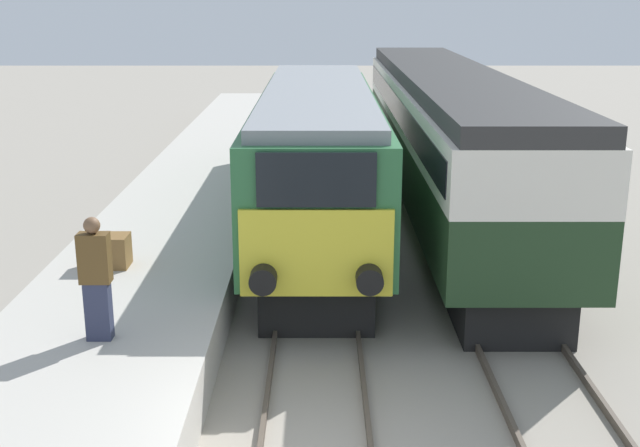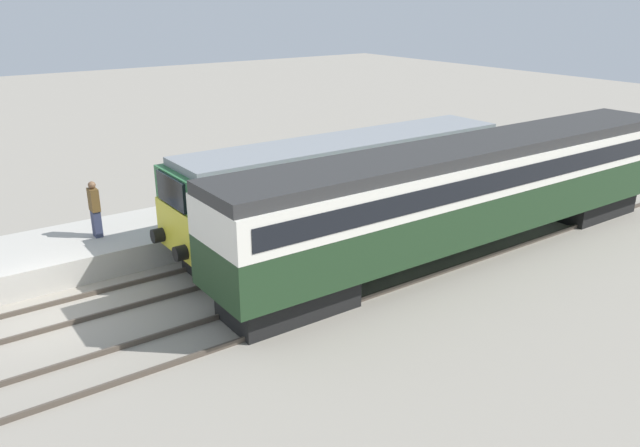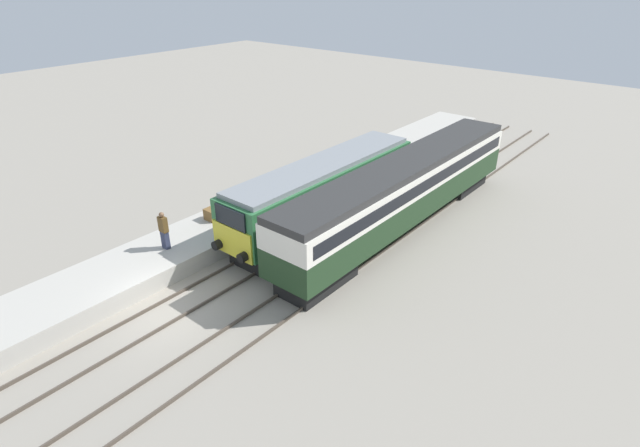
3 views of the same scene
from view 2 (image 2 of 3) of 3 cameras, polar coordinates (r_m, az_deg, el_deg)
The scene contains 8 objects.
ground_plane at distance 18.57m, azimuth -23.47°, elevation -7.96°, with size 120.00×120.00×0.00m, color gray.
platform_left at distance 23.76m, azimuth -6.55°, elevation 0.82°, with size 3.50×50.00×0.85m.
rails_near_track at distance 19.89m, azimuth -9.42°, elevation -4.36°, with size 1.51×60.00×0.14m.
rails_far_track at distance 17.19m, azimuth -4.31°, elevation -8.24°, with size 1.50×60.00×0.14m.
locomotive at distance 21.75m, azimuth 2.49°, elevation 3.58°, with size 2.70×13.23×3.66m.
passenger_carriage at distance 20.94m, azimuth 13.63°, elevation 3.23°, with size 2.75×18.58×3.84m.
person_on_platform at distance 21.26m, azimuth -19.89°, elevation 1.25°, with size 0.44×0.26×1.86m.
luggage_crate at distance 23.04m, azimuth -12.41°, elevation 1.75°, with size 0.70×0.56×0.60m.
Camera 2 is at (16.44, -2.69, 8.21)m, focal length 35.00 mm.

